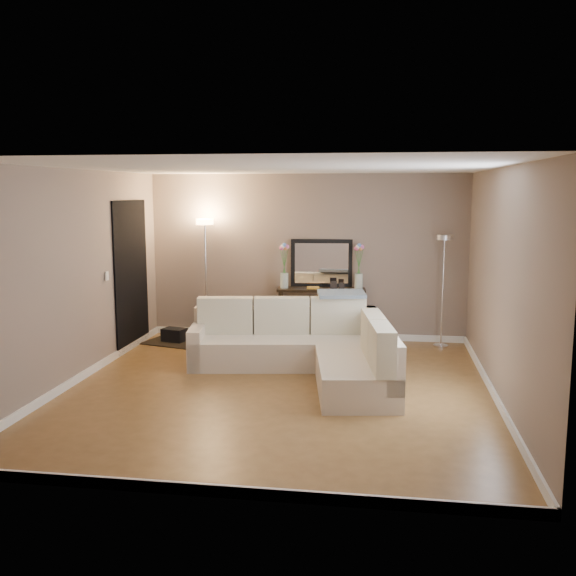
# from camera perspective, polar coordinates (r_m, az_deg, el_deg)

# --- Properties ---
(floor) EXTENTS (5.00, 5.50, 0.01)m
(floor) POSITION_cam_1_polar(r_m,az_deg,el_deg) (7.72, -0.89, -9.03)
(floor) COLOR brown
(floor) RESTS_ON ground
(ceiling) EXTENTS (5.00, 5.50, 0.01)m
(ceiling) POSITION_cam_1_polar(r_m,az_deg,el_deg) (7.36, -0.94, 10.71)
(ceiling) COLOR white
(ceiling) RESTS_ON ground
(wall_back) EXTENTS (5.00, 0.02, 2.60)m
(wall_back) POSITION_cam_1_polar(r_m,az_deg,el_deg) (10.14, 1.64, 2.78)
(wall_back) COLOR gray
(wall_back) RESTS_ON ground
(wall_front) EXTENTS (5.00, 0.02, 2.60)m
(wall_front) POSITION_cam_1_polar(r_m,az_deg,el_deg) (4.77, -6.36, -4.03)
(wall_front) COLOR gray
(wall_front) RESTS_ON ground
(wall_left) EXTENTS (0.02, 5.50, 2.60)m
(wall_left) POSITION_cam_1_polar(r_m,az_deg,el_deg) (8.22, -18.45, 0.94)
(wall_left) COLOR gray
(wall_left) RESTS_ON ground
(wall_right) EXTENTS (0.02, 5.50, 2.60)m
(wall_right) POSITION_cam_1_polar(r_m,az_deg,el_deg) (7.45, 18.51, 0.17)
(wall_right) COLOR gray
(wall_right) RESTS_ON ground
(baseboard_back) EXTENTS (5.00, 0.03, 0.10)m
(baseboard_back) POSITION_cam_1_polar(r_m,az_deg,el_deg) (10.32, 1.59, -4.16)
(baseboard_back) COLOR white
(baseboard_back) RESTS_ON ground
(baseboard_front) EXTENTS (5.00, 0.03, 0.10)m
(baseboard_front) POSITION_cam_1_polar(r_m,az_deg,el_deg) (5.21, -6.04, -17.50)
(baseboard_front) COLOR white
(baseboard_front) RESTS_ON ground
(baseboard_left) EXTENTS (0.03, 5.50, 0.10)m
(baseboard_left) POSITION_cam_1_polar(r_m,az_deg,el_deg) (8.46, -17.89, -7.49)
(baseboard_left) COLOR white
(baseboard_left) RESTS_ON ground
(baseboard_right) EXTENTS (0.03, 5.50, 0.10)m
(baseboard_right) POSITION_cam_1_polar(r_m,az_deg,el_deg) (7.72, 17.87, -9.05)
(baseboard_right) COLOR white
(baseboard_right) RESTS_ON ground
(doorway) EXTENTS (0.02, 1.20, 2.20)m
(doorway) POSITION_cam_1_polar(r_m,az_deg,el_deg) (9.76, -13.74, 1.12)
(doorway) COLOR black
(doorway) RESTS_ON ground
(switch_plate) EXTENTS (0.02, 0.08, 0.12)m
(switch_plate) POSITION_cam_1_polar(r_m,az_deg,el_deg) (8.98, -15.81, 1.03)
(switch_plate) COLOR white
(switch_plate) RESTS_ON ground
(sectional_sofa) EXTENTS (2.86, 2.53, 0.89)m
(sectional_sofa) POSITION_cam_1_polar(r_m,az_deg,el_deg) (8.32, 2.02, -5.34)
(sectional_sofa) COLOR beige
(sectional_sofa) RESTS_ON floor
(throw_blanket) EXTENTS (0.70, 0.49, 0.08)m
(throw_blanket) POSITION_cam_1_polar(r_m,az_deg,el_deg) (8.83, 4.78, -0.52)
(throw_blanket) COLOR slate
(throw_blanket) RESTS_ON sectional_sofa
(console_table) EXTENTS (1.39, 0.49, 0.84)m
(console_table) POSITION_cam_1_polar(r_m,az_deg,el_deg) (10.02, 2.46, -2.08)
(console_table) COLOR black
(console_table) RESTS_ON floor
(leaning_mirror) EXTENTS (0.96, 0.13, 0.75)m
(leaning_mirror) POSITION_cam_1_polar(r_m,az_deg,el_deg) (10.08, 3.00, 2.22)
(leaning_mirror) COLOR black
(leaning_mirror) RESTS_ON console_table
(table_decor) EXTENTS (0.58, 0.14, 0.14)m
(table_decor) POSITION_cam_1_polar(r_m,az_deg,el_deg) (9.92, 2.96, 0.06)
(table_decor) COLOR gold
(table_decor) RESTS_ON console_table
(flower_vase_left) EXTENTS (0.16, 0.14, 0.72)m
(flower_vase_left) POSITION_cam_1_polar(r_m,az_deg,el_deg) (9.94, -0.33, 1.65)
(flower_vase_left) COLOR silver
(flower_vase_left) RESTS_ON console_table
(flower_vase_right) EXTENTS (0.16, 0.14, 0.72)m
(flower_vase_right) POSITION_cam_1_polar(r_m,az_deg,el_deg) (9.93, 6.31, 1.60)
(flower_vase_right) COLOR silver
(flower_vase_right) RESTS_ON console_table
(floor_lamp_lit) EXTENTS (0.33, 0.33, 1.90)m
(floor_lamp_lit) POSITION_cam_1_polar(r_m,az_deg,el_deg) (10.20, -7.35, 2.97)
(floor_lamp_lit) COLOR silver
(floor_lamp_lit) RESTS_ON floor
(floor_lamp_unlit) EXTENTS (0.27, 0.27, 1.69)m
(floor_lamp_unlit) POSITION_cam_1_polar(r_m,az_deg,el_deg) (9.80, 13.66, 1.71)
(floor_lamp_unlit) COLOR silver
(floor_lamp_unlit) RESTS_ON floor
(charcoal_rug) EXTENTS (1.44, 1.22, 0.02)m
(charcoal_rug) POSITION_cam_1_polar(r_m,az_deg,el_deg) (10.17, -8.75, -4.69)
(charcoal_rug) COLOR black
(charcoal_rug) RESTS_ON floor
(black_bag) EXTENTS (0.40, 0.33, 0.23)m
(black_bag) POSITION_cam_1_polar(r_m,az_deg,el_deg) (10.17, -10.06, -4.18)
(black_bag) COLOR black
(black_bag) RESTS_ON charcoal_rug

